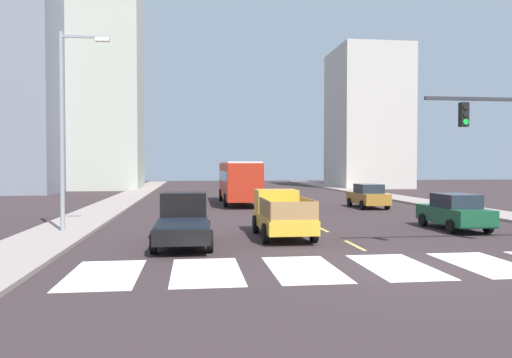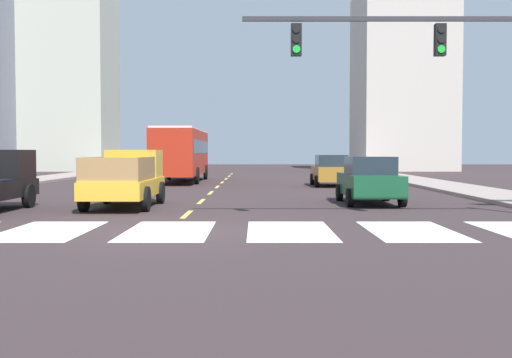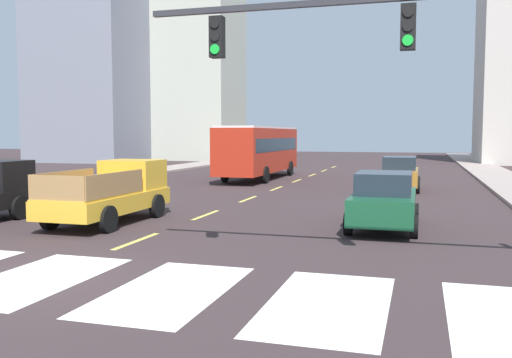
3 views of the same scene
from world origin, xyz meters
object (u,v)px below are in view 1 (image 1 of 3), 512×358
object	(u,v)px
city_bus	(239,179)
sedan_far	(368,196)
streetlight_left	(65,123)
pickup_dark	(183,221)
sedan_near_right	(454,212)
pickup_stakebed	(281,214)

from	to	relation	value
city_bus	sedan_far	world-z (taller)	city_bus
city_bus	streetlight_left	world-z (taller)	streetlight_left
streetlight_left	pickup_dark	bearing A→B (deg)	-33.31
pickup_dark	sedan_far	world-z (taller)	pickup_dark
sedan_near_right	city_bus	bearing A→B (deg)	116.32
city_bus	streetlight_left	xyz separation A→B (m)	(-9.21, -16.05, 3.02)
city_bus	streetlight_left	size ratio (longest dim) A/B	1.20
pickup_dark	streetlight_left	world-z (taller)	streetlight_left
pickup_dark	sedan_far	size ratio (longest dim) A/B	1.18
pickup_dark	sedan_far	xyz separation A→B (m)	(12.80, 14.62, -0.06)
city_bus	sedan_far	size ratio (longest dim) A/B	2.45
pickup_stakebed	sedan_far	bearing A→B (deg)	53.73
streetlight_left	sedan_near_right	bearing A→B (deg)	-2.39
city_bus	sedan_near_right	world-z (taller)	city_bus
sedan_near_right	streetlight_left	bearing A→B (deg)	176.24
pickup_stakebed	city_bus	distance (m)	17.85
pickup_dark	pickup_stakebed	bearing A→B (deg)	21.05
pickup_stakebed	sedan_near_right	world-z (taller)	pickup_stakebed
pickup_stakebed	streetlight_left	xyz separation A→B (m)	(-9.44, 1.77, 4.03)
pickup_stakebed	sedan_near_right	xyz separation A→B (m)	(8.59, 1.01, -0.08)
pickup_stakebed	streetlight_left	world-z (taller)	streetlight_left
pickup_stakebed	streetlight_left	distance (m)	10.41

